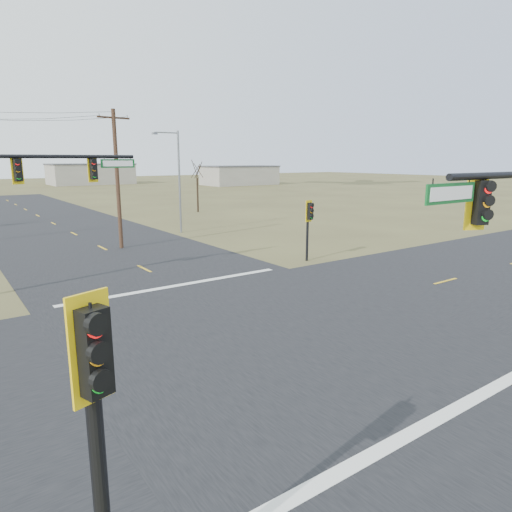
{
  "coord_description": "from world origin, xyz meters",
  "views": [
    {
      "loc": [
        -9.83,
        -13.25,
        6.38
      ],
      "look_at": [
        0.31,
        1.0,
        2.66
      ],
      "focal_mm": 32.0,
      "sensor_mm": 36.0,
      "label": 1
    }
  ],
  "objects_px": {
    "pedestal_signal_sw": "(96,406)",
    "utility_pole_near": "(117,178)",
    "bare_tree_c": "(197,169)",
    "streetlight_a": "(177,176)",
    "pedestal_signal_ne": "(309,216)",
    "mast_arm_far": "(18,186)"
  },
  "relations": [
    {
      "from": "pedestal_signal_sw",
      "to": "bare_tree_c",
      "type": "distance_m",
      "value": 51.58
    },
    {
      "from": "mast_arm_far",
      "to": "pedestal_signal_sw",
      "type": "xyz_separation_m",
      "value": [
        -2.15,
        -19.12,
        -1.62
      ]
    },
    {
      "from": "mast_arm_far",
      "to": "streetlight_a",
      "type": "xyz_separation_m",
      "value": [
        14.19,
        12.32,
        -0.22
      ]
    },
    {
      "from": "pedestal_signal_ne",
      "to": "pedestal_signal_sw",
      "type": "bearing_deg",
      "value": -146.45
    },
    {
      "from": "bare_tree_c",
      "to": "streetlight_a",
      "type": "bearing_deg",
      "value": -124.24
    },
    {
      "from": "pedestal_signal_ne",
      "to": "bare_tree_c",
      "type": "xyz_separation_m",
      "value": [
        7.52,
        28.69,
        2.35
      ]
    },
    {
      "from": "pedestal_signal_sw",
      "to": "utility_pole_near",
      "type": "bearing_deg",
      "value": 52.16
    },
    {
      "from": "bare_tree_c",
      "to": "utility_pole_near",
      "type": "bearing_deg",
      "value": -132.01
    },
    {
      "from": "mast_arm_far",
      "to": "utility_pole_near",
      "type": "xyz_separation_m",
      "value": [
        7.53,
        8.19,
        -0.06
      ]
    },
    {
      "from": "pedestal_signal_ne",
      "to": "streetlight_a",
      "type": "relative_size",
      "value": 0.44
    },
    {
      "from": "bare_tree_c",
      "to": "mast_arm_far",
      "type": "bearing_deg",
      "value": -132.19
    },
    {
      "from": "mast_arm_far",
      "to": "pedestal_signal_ne",
      "type": "distance_m",
      "value": 16.22
    },
    {
      "from": "streetlight_a",
      "to": "bare_tree_c",
      "type": "height_order",
      "value": "streetlight_a"
    },
    {
      "from": "streetlight_a",
      "to": "bare_tree_c",
      "type": "distance_m",
      "value": 16.19
    },
    {
      "from": "utility_pole_near",
      "to": "streetlight_a",
      "type": "height_order",
      "value": "utility_pole_near"
    },
    {
      "from": "mast_arm_far",
      "to": "streetlight_a",
      "type": "height_order",
      "value": "streetlight_a"
    },
    {
      "from": "mast_arm_far",
      "to": "bare_tree_c",
      "type": "bearing_deg",
      "value": 31.77
    },
    {
      "from": "pedestal_signal_sw",
      "to": "utility_pole_near",
      "type": "relative_size",
      "value": 0.5
    },
    {
      "from": "mast_arm_far",
      "to": "bare_tree_c",
      "type": "distance_m",
      "value": 34.69
    },
    {
      "from": "pedestal_signal_ne",
      "to": "utility_pole_near",
      "type": "relative_size",
      "value": 0.4
    },
    {
      "from": "streetlight_a",
      "to": "bare_tree_c",
      "type": "xyz_separation_m",
      "value": [
        9.11,
        13.39,
        0.32
      ]
    },
    {
      "from": "streetlight_a",
      "to": "pedestal_signal_sw",
      "type": "bearing_deg",
      "value": -139.88
    }
  ]
}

